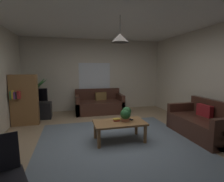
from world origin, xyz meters
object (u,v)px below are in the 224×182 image
object	(u,v)px
tv	(35,96)
potted_palm_corner	(37,97)
book_on_table_0	(116,120)
pendant_lamp	(120,38)
potted_plant_on_table	(126,114)
bookshelf_corner	(24,100)
couch_right_side	(203,124)
remote_on_table_0	(130,119)
folding_chair	(2,173)
tv_stand	(36,111)
coffee_table	(119,125)
book_on_table_1	(117,119)
couch_under_window	(99,105)

from	to	relation	value
tv	potted_palm_corner	distance (m)	0.55
book_on_table_0	tv	distance (m)	2.92
book_on_table_0	pendant_lamp	xyz separation A→B (m)	(0.05, -0.07, 1.74)
potted_plant_on_table	tv	size ratio (longest dim) A/B	0.44
potted_plant_on_table	pendant_lamp	bearing A→B (deg)	-176.41
potted_plant_on_table	bookshelf_corner	bearing A→B (deg)	145.84
tv	couch_right_side	bearing A→B (deg)	-30.71
tv	remote_on_table_0	bearing A→B (deg)	-41.86
potted_plant_on_table	folding_chair	size ratio (longest dim) A/B	0.36
potted_plant_on_table	tv_stand	world-z (taller)	potted_plant_on_table
potted_palm_corner	bookshelf_corner	xyz separation A→B (m)	(-0.14, -1.08, 0.10)
potted_plant_on_table	coffee_table	bearing A→B (deg)	-176.41
potted_plant_on_table	tv	xyz separation A→B (m)	(-2.20, 2.17, 0.14)
bookshelf_corner	book_on_table_1	bearing A→B (deg)	-35.23
folding_chair	couch_under_window	bearing A→B (deg)	67.10
book_on_table_1	folding_chair	distance (m)	2.35
couch_under_window	folding_chair	xyz separation A→B (m)	(-1.70, -4.02, 0.23)
book_on_table_1	potted_plant_on_table	xyz separation A→B (m)	(0.19, -0.07, 0.12)
coffee_table	bookshelf_corner	size ratio (longest dim) A/B	0.79
pendant_lamp	tv_stand	bearing A→B (deg)	133.08
potted_palm_corner	couch_under_window	bearing A→B (deg)	-6.79
tv	book_on_table_0	bearing A→B (deg)	-46.36
book_on_table_0	book_on_table_1	world-z (taller)	book_on_table_1
book_on_table_1	tv	world-z (taller)	tv
tv	tv_stand	bearing A→B (deg)	90.00
remote_on_table_0	tv_stand	size ratio (longest dim) A/B	0.18
remote_on_table_0	tv	bearing A→B (deg)	110.29
tv_stand	tv	size ratio (longest dim) A/B	1.27
couch_right_side	tv_stand	world-z (taller)	couch_right_side
potted_palm_corner	coffee_table	bearing A→B (deg)	-52.15
coffee_table	pendant_lamp	xyz separation A→B (m)	(0.00, -0.00, 1.82)
tv_stand	potted_palm_corner	world-z (taller)	potted_palm_corner
couch_right_side	tv_stand	distance (m)	4.68
tv_stand	book_on_table_1	bearing A→B (deg)	-46.50
book_on_table_0	bookshelf_corner	bearing A→B (deg)	144.63
couch_right_side	coffee_table	size ratio (longest dim) A/B	1.40
coffee_table	bookshelf_corner	xyz separation A→B (m)	(-2.24, 1.63, 0.35)
couch_under_window	potted_palm_corner	xyz separation A→B (m)	(-2.08, 0.25, 0.33)
bookshelf_corner	pendant_lamp	bearing A→B (deg)	-36.01
book_on_table_1	bookshelf_corner	distance (m)	2.71
potted_palm_corner	bookshelf_corner	size ratio (longest dim) A/B	0.92
remote_on_table_0	potted_plant_on_table	bearing A→B (deg)	-172.87
couch_right_side	bookshelf_corner	bearing A→B (deg)	-113.63
couch_right_side	tv_stand	bearing A→B (deg)	-120.94
couch_right_side	book_on_table_1	world-z (taller)	couch_right_side
bookshelf_corner	tv_stand	bearing A→B (deg)	71.96
book_on_table_0	tv_stand	distance (m)	2.93
book_on_table_0	tv	size ratio (longest dim) A/B	0.19
tv	pendant_lamp	world-z (taller)	pendant_lamp
potted_plant_on_table	tv	distance (m)	3.09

